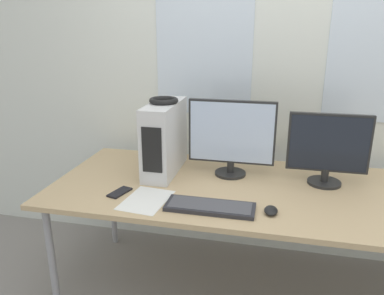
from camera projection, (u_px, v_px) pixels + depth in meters
name	position (u px, v px, depth m)	size (l,w,h in m)	color
wall_back	(288.00, 63.00, 2.40)	(8.00, 0.07, 2.70)	silver
desk	(281.00, 196.00, 2.05)	(2.55, 0.95, 0.73)	tan
pc_tower	(165.00, 138.00, 2.24)	(0.16, 0.48, 0.43)	silver
headphones	(164.00, 100.00, 2.17)	(0.17, 0.17, 0.03)	black
monitor_main	(231.00, 136.00, 2.18)	(0.51, 0.19, 0.45)	black
monitor_right_near	(328.00, 148.00, 2.06)	(0.44, 0.19, 0.41)	black
keyboard	(210.00, 207.00, 1.83)	(0.44, 0.16, 0.02)	#28282D
mouse	(271.00, 210.00, 1.78)	(0.06, 0.10, 0.03)	black
cell_phone	(120.00, 192.00, 2.00)	(0.10, 0.15, 0.01)	black
paper_sheet_left	(146.00, 200.00, 1.92)	(0.24, 0.32, 0.00)	white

